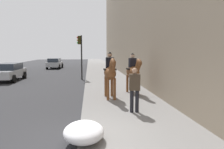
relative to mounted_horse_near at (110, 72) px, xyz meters
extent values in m
cube|color=slate|center=(-4.88, -0.56, -1.35)|extent=(120.00, 3.79, 0.12)
ellipsoid|color=brown|center=(0.08, 0.00, -0.04)|extent=(1.52, 0.62, 0.66)
cylinder|color=brown|center=(-0.36, -0.18, -0.76)|extent=(0.13, 0.13, 1.05)
cylinder|color=brown|center=(-0.38, 0.14, -0.76)|extent=(0.13, 0.13, 1.05)
cylinder|color=brown|center=(0.54, -0.14, -0.76)|extent=(0.13, 0.13, 1.05)
cylinder|color=brown|center=(0.52, 0.18, -0.76)|extent=(0.13, 0.13, 1.05)
cylinder|color=brown|center=(-0.69, -0.03, 0.31)|extent=(0.64, 0.31, 0.68)
ellipsoid|color=brown|center=(-0.90, -0.04, 0.56)|extent=(0.63, 0.25, 0.49)
cylinder|color=black|center=(0.79, 0.03, -0.14)|extent=(0.29, 0.11, 0.55)
cube|color=black|center=(0.13, 0.01, 0.14)|extent=(0.47, 0.62, 0.08)
cube|color=black|center=(0.13, 0.01, 0.46)|extent=(0.30, 0.39, 0.55)
sphere|color=tan|center=(0.13, 0.01, 0.85)|extent=(0.22, 0.22, 0.22)
cone|color=black|center=(0.13, 0.01, 0.97)|extent=(0.21, 0.21, 0.10)
ellipsoid|color=brown|center=(1.20, -1.36, -0.11)|extent=(1.56, 0.76, 0.66)
cylinder|color=brown|center=(0.78, -1.58, -0.80)|extent=(0.13, 0.13, 0.98)
cylinder|color=brown|center=(0.73, -1.26, -0.80)|extent=(0.13, 0.13, 0.98)
cylinder|color=brown|center=(1.67, -1.46, -0.80)|extent=(0.13, 0.13, 0.98)
cylinder|color=brown|center=(1.63, -1.14, -0.80)|extent=(0.13, 0.13, 0.98)
cylinder|color=brown|center=(0.44, -1.47, 0.24)|extent=(0.66, 0.36, 0.68)
ellipsoid|color=brown|center=(0.23, -1.49, 0.48)|extent=(0.65, 0.30, 0.49)
cylinder|color=black|center=(1.91, -1.26, -0.21)|extent=(0.29, 0.14, 0.55)
cube|color=black|center=(1.25, -1.35, 0.07)|extent=(0.52, 0.65, 0.08)
cube|color=black|center=(1.25, -1.35, 0.38)|extent=(0.33, 0.41, 0.55)
sphere|color=#D8AD8C|center=(1.25, -1.35, 0.78)|extent=(0.22, 0.22, 0.22)
cone|color=black|center=(1.25, -1.35, 0.90)|extent=(0.23, 0.23, 0.10)
cylinder|color=black|center=(-2.54, -0.58, -0.86)|extent=(0.14, 0.14, 0.85)
cylinder|color=black|center=(-2.56, -0.78, -0.86)|extent=(0.14, 0.14, 0.85)
cube|color=#3F3326|center=(-2.55, -0.68, -0.13)|extent=(0.29, 0.42, 0.62)
sphere|color=tan|center=(-2.55, -0.68, 0.30)|extent=(0.22, 0.22, 0.22)
cube|color=#B7BABF|center=(8.18, 7.67, -0.79)|extent=(4.46, 1.75, 0.60)
cube|color=#262D38|center=(8.45, 7.66, -0.23)|extent=(2.46, 1.53, 0.52)
cylinder|color=black|center=(6.80, 6.82, -1.09)|extent=(0.64, 0.23, 0.64)
cylinder|color=black|center=(9.55, 6.80, -1.09)|extent=(0.64, 0.23, 0.64)
cylinder|color=black|center=(9.57, 8.51, -1.09)|extent=(0.64, 0.23, 0.64)
cube|color=#B7BABF|center=(21.01, 5.84, -0.79)|extent=(4.28, 1.78, 0.60)
cube|color=#262D38|center=(20.76, 5.85, -0.23)|extent=(2.50, 1.53, 0.52)
cylinder|color=black|center=(22.35, 6.62, -1.09)|extent=(0.65, 0.24, 0.64)
cylinder|color=black|center=(22.30, 4.98, -1.09)|extent=(0.65, 0.24, 0.64)
cylinder|color=black|center=(19.72, 6.71, -1.09)|extent=(0.65, 0.24, 0.64)
cylinder|color=black|center=(19.67, 5.06, -1.09)|extent=(0.65, 0.24, 0.64)
cylinder|color=black|center=(8.21, 1.65, 0.47)|extent=(0.12, 0.12, 3.76)
cube|color=#2D280C|center=(8.21, 1.83, 1.96)|extent=(0.20, 0.24, 0.70)
sphere|color=red|center=(8.21, 1.96, 2.18)|extent=(0.14, 0.14, 0.14)
sphere|color=orange|center=(8.21, 1.96, 1.96)|extent=(0.14, 0.14, 0.14)
sphere|color=green|center=(8.21, 1.96, 1.74)|extent=(0.14, 0.14, 0.14)
ellipsoid|color=white|center=(-5.05, 1.18, -1.05)|extent=(1.37, 1.06, 0.48)
camera|label=1|loc=(-10.59, 1.02, 1.04)|focal=35.09mm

